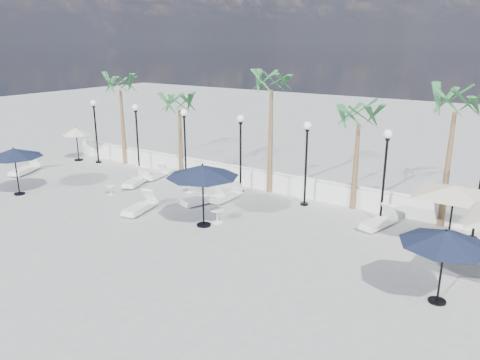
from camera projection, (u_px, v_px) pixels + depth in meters
The scene contains 28 objects.
ground at pixel (148, 235), 18.03m from camera, with size 100.00×100.00×0.00m, color gray.
balustrade at pixel (251, 178), 23.88m from camera, with size 26.00×0.30×1.01m.
lamppost_0 at pixel (95, 122), 28.08m from camera, with size 0.36×0.36×3.84m.
lamppost_1 at pixel (137, 128), 26.23m from camera, with size 0.36×0.36×3.84m.
lamppost_2 at pixel (185, 135), 24.37m from camera, with size 0.36×0.36×3.84m.
lamppost_3 at pixel (241, 143), 22.51m from camera, with size 0.36×0.36×3.84m.
lamppost_4 at pixel (306, 152), 20.65m from camera, with size 0.36×0.36×3.84m.
lamppost_5 at pixel (385, 163), 18.79m from camera, with size 0.36×0.36×3.84m.
palm_0 at pixel (120, 88), 27.34m from camera, with size 2.60×2.60×5.50m.
palm_1 at pixel (179, 107), 25.18m from camera, with size 2.60×2.60×4.70m.
palm_2 at pixel (271, 87), 21.76m from camera, with size 2.60×2.60×6.10m.
palm_3 at pixel (359, 121), 19.81m from camera, with size 2.60×2.60×4.90m.
palm_4 at pixel (455, 109), 17.63m from camera, with size 2.60×2.60×5.70m.
lounger_0 at pixel (25, 169), 26.38m from camera, with size 1.46×2.21×0.79m.
lounger_1 at pixel (136, 180), 24.23m from camera, with size 1.24×2.09×0.75m.
lounger_2 at pixel (156, 175), 25.42m from camera, with size 0.80×1.77×0.64m.
lounger_3 at pixel (140, 206), 20.41m from camera, with size 1.04×2.10×0.76m.
lounger_4 at pixel (202, 198), 21.42m from camera, with size 1.28×2.15×0.77m.
lounger_5 at pixel (226, 195), 21.94m from camera, with size 0.67×2.02×0.75m.
lounger_6 at pixel (379, 221), 18.71m from camera, with size 1.12×2.08×0.74m.
side_table_0 at pixel (111, 189), 22.71m from camera, with size 0.45×0.45×0.43m.
side_table_1 at pixel (189, 187), 23.05m from camera, with size 0.49×0.49×0.48m.
side_table_2 at pixel (217, 215), 19.17m from camera, with size 0.59×0.59×0.57m.
parasol_navy_left at pixel (14, 153), 22.25m from camera, with size 2.66×2.66×2.35m.
parasol_navy_mid at pixel (202, 171), 18.31m from camera, with size 2.91×2.91×2.61m.
parasol_navy_right at pixel (446, 238), 12.84m from camera, with size 2.51×2.51×2.25m.
parasol_cream_sq_a at pixel (455, 186), 16.48m from camera, with size 4.99×4.99×2.45m.
parasol_cream_small at pixel (76, 132), 28.84m from camera, with size 1.72×1.72×2.11m.
Camera 1 is at (12.21, -11.91, 7.17)m, focal length 35.00 mm.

